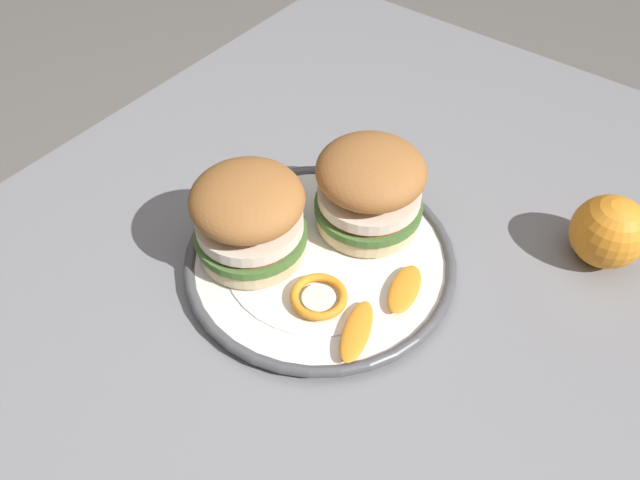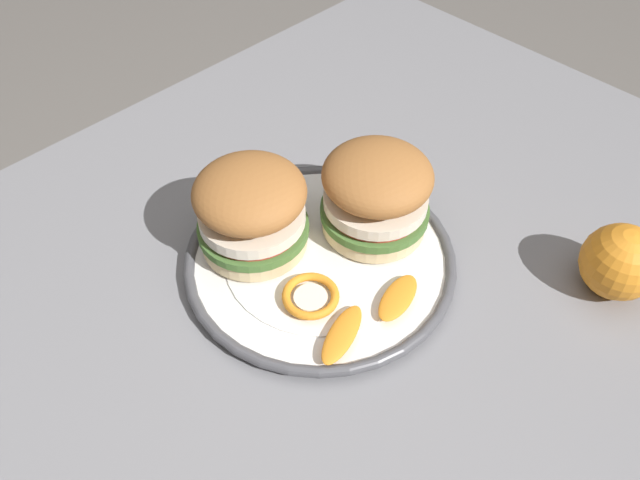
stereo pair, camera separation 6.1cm
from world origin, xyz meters
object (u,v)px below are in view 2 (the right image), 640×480
object	(u,v)px
sandwich_half_right	(376,192)
sandwich_half_left	(251,209)
dining_table	(297,364)
dinner_plate	(320,259)
whole_orange	(620,262)

from	to	relation	value
sandwich_half_right	sandwich_half_left	bearing A→B (deg)	-33.95
dining_table	sandwich_half_right	world-z (taller)	sandwich_half_right
sandwich_half_left	sandwich_half_right	size ratio (longest dim) A/B	1.05
dining_table	dinner_plate	xyz separation A→B (m)	(-0.06, -0.02, 0.12)
dinner_plate	sandwich_half_left	distance (m)	0.09
dining_table	sandwich_half_left	world-z (taller)	sandwich_half_left
dinner_plate	sandwich_half_right	xyz separation A→B (m)	(-0.07, 0.01, 0.06)
dinner_plate	sandwich_half_left	bearing A→B (deg)	-58.84
sandwich_half_left	sandwich_half_right	distance (m)	0.13
dinner_plate	whole_orange	world-z (taller)	whole_orange
dining_table	sandwich_half_left	xyz separation A→B (m)	(-0.02, -0.08, 0.18)
sandwich_half_left	whole_orange	size ratio (longest dim) A/B	2.04
dining_table	dinner_plate	world-z (taller)	dinner_plate
sandwich_half_right	dinner_plate	bearing A→B (deg)	-9.05
whole_orange	sandwich_half_left	bearing A→B (deg)	-52.00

